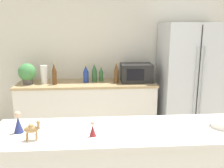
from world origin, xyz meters
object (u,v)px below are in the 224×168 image
paper_towel_roll (44,74)px  fruit_bowl (224,123)px  back_bottle_4 (101,74)px  camel_figurine (32,129)px  wise_man_figurine_crimson (18,123)px  back_bottle_2 (116,73)px  potted_plant (27,73)px  refrigerator (189,83)px  microwave (136,73)px  back_bottle_1 (94,73)px  back_bottle_3 (54,74)px  wise_man_figurine_blue (93,130)px  back_bottle_0 (86,74)px

paper_towel_roll → fruit_bowl: paper_towel_roll is taller
back_bottle_4 → paper_towel_roll: bearing=-173.4°
camel_figurine → wise_man_figurine_crimson: wise_man_figurine_crimson is taller
back_bottle_2 → potted_plant: bearing=178.2°
paper_towel_roll → back_bottle_4: paper_towel_roll is taller
back_bottle_4 → camel_figurine: (-0.54, -2.24, 0.05)m
paper_towel_roll → wise_man_figurine_crimson: bearing=-84.5°
refrigerator → microwave: 0.84m
back_bottle_4 → wise_man_figurine_crimson: (-0.67, -2.10, 0.04)m
potted_plant → back_bottle_1: (1.00, 0.10, -0.03)m
back_bottle_1 → back_bottle_3: size_ratio=0.86×
potted_plant → back_bottle_3: 0.42m
wise_man_figurine_crimson → back_bottle_2: bearing=65.4°
refrigerator → back_bottle_4: 1.38m
potted_plant → wise_man_figurine_crimson: potted_plant is taller
fruit_bowl → back_bottle_1: bearing=115.2°
potted_plant → wise_man_figurine_crimson: 2.04m
fruit_bowl → camel_figurine: size_ratio=1.43×
paper_towel_roll → back_bottle_1: back_bottle_1 is taller
paper_towel_roll → wise_man_figurine_crimson: paper_towel_roll is taller
back_bottle_2 → wise_man_figurine_blue: (-0.35, -2.06, -0.02)m
fruit_bowl → potted_plant: bearing=134.8°
back_bottle_1 → fruit_bowl: 2.33m
back_bottle_4 → fruit_bowl: bearing=-67.3°
refrigerator → wise_man_figurine_crimson: size_ratio=11.27×
microwave → back_bottle_0: microwave is taller
microwave → camel_figurine: 2.43m
back_bottle_3 → paper_towel_roll: bearing=154.3°
microwave → back_bottle_4: microwave is taller
potted_plant → microwave: (1.65, 0.05, -0.03)m
refrigerator → fruit_bowl: size_ratio=9.08×
back_bottle_0 → back_bottle_2: (0.46, -0.09, 0.02)m
camel_figurine → wise_man_figurine_blue: size_ratio=1.25×
potted_plant → fruit_bowl: 2.83m
back_bottle_0 → back_bottle_4: bearing=14.3°
back_bottle_0 → back_bottle_1: bearing=23.5°
back_bottle_1 → paper_towel_roll: bearing=-172.8°
back_bottle_3 → camel_figurine: size_ratio=2.29×
paper_towel_roll → back_bottle_3: bearing=-25.7°
paper_towel_roll → refrigerator: bearing=-1.3°
back_bottle_1 → wise_man_figurine_blue: 2.20m
back_bottle_2 → refrigerator: bearing=-0.0°
potted_plant → microwave: bearing=1.6°
paper_towel_roll → camel_figurine: bearing=-81.4°
back_bottle_0 → wise_man_figurine_crimson: (-0.43, -2.04, 0.02)m
back_bottle_4 → fruit_bowl: 2.29m
back_bottle_2 → fruit_bowl: size_ratio=1.56×
refrigerator → back_bottle_2: bearing=180.0°
wise_man_figurine_crimson → back_bottle_3: bearing=90.8°
paper_towel_roll → back_bottle_1: bearing=7.2°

